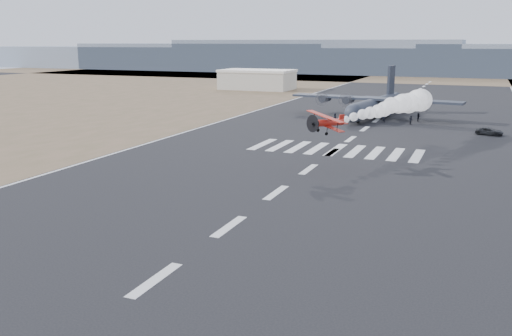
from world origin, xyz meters
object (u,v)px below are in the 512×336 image
Objects in this scene: aerobatic_biplane at (327,122)px; crew_d at (354,115)px; crew_a at (384,119)px; crew_c at (360,114)px; hangar_left at (257,79)px; crew_h at (364,114)px; transport_aircraft at (376,104)px; crew_f at (418,117)px; crew_e at (335,117)px; support_vehicle at (489,131)px; crew_g at (351,118)px; crew_b at (411,120)px.

aerobatic_biplane is 3.31× the size of crew_d.
crew_c is (-5.88, 4.96, -0.02)m from crew_a.
crew_d is (47.38, -61.41, -2.49)m from hangar_left.
crew_h is at bearing 111.36° from aerobatic_biplane.
transport_aircraft reaches higher than crew_d.
crew_f is at bearing 23.35° from crew_a.
crew_a is (53.98, -63.76, -2.58)m from hangar_left.
aerobatic_biplane is 3.49× the size of crew_e.
aerobatic_biplane is 3.54× the size of crew_f.
transport_aircraft is 21.29× the size of crew_e.
transport_aircraft is 27.91m from support_vehicle.
crew_a is 0.88× the size of crew_g.
crew_e is at bearing 150.28° from crew_c.
hangar_left reaches higher than crew_g.
crew_b is 15.08m from crew_e.
crew_e is (-6.45, -10.40, -1.89)m from transport_aircraft.
crew_h is at bearing 33.39° from crew_b.
crew_b is 0.93× the size of crew_g.
crew_d is 0.99× the size of crew_h.
hangar_left is at bearing 140.14° from transport_aircraft.
transport_aircraft is at bearing 108.91° from aerobatic_biplane.
crew_e is 7.95m from crew_h.
aerobatic_biplane reaches higher than hangar_left.
crew_a is 5.34m from crew_b.
crew_d is at bearing -113.05° from transport_aircraft.
aerobatic_biplane reaches higher than crew_b.
hangar_left is 75.33m from transport_aircraft.
crew_g is 1.01× the size of crew_h.
crew_b is at bearing -16.85° from crew_a.
crew_b is at bearing -116.69° from crew_c.
hangar_left is 13.20× the size of crew_h.
aerobatic_biplane is at bearing -63.47° from hangar_left.
crew_e is (44.39, -65.98, -2.54)m from hangar_left.
aerobatic_biplane reaches higher than crew_c.
aerobatic_biplane reaches higher than crew_a.
hangar_left is 84.14m from crew_f.
crew_b is at bearing -47.11° from hangar_left.
aerobatic_biplane is at bearing -175.47° from crew_c.
transport_aircraft is 19.99× the size of crew_h.
crew_c is at bearing 32.03° from crew_b.
hangar_left is 14.25× the size of crew_f.
crew_h reaches higher than crew_a.
crew_g is (-25.96, 6.13, 0.29)m from support_vehicle.
crew_d is 1.07× the size of crew_f.
crew_e is (-14.93, -2.10, 0.00)m from crew_b.
support_vehicle is at bearing -70.64° from crew_g.
hangar_left is 13.07× the size of crew_g.
hangar_left is 87.21m from crew_b.
support_vehicle is at bearing 25.65° from crew_h.
aerobatic_biplane is 50.24m from crew_c.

